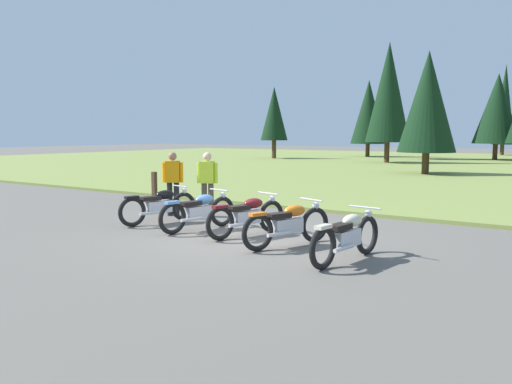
% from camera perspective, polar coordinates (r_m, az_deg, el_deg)
% --- Properties ---
extents(ground_plane, '(140.00, 140.00, 0.00)m').
position_cam_1_polar(ground_plane, '(10.72, -1.79, -5.09)').
color(ground_plane, '#605B54').
extents(grass_moorland, '(80.00, 44.00, 0.10)m').
position_cam_1_polar(grass_moorland, '(35.16, 23.64, 2.54)').
color(grass_moorland, olive).
rests_on(grass_moorland, ground).
extents(forest_treeline, '(38.24, 30.37, 8.53)m').
position_cam_1_polar(forest_treeline, '(41.67, 25.26, 8.68)').
color(forest_treeline, '#47331E').
rests_on(forest_treeline, ground).
extents(motorcycle_black, '(0.79, 2.05, 0.88)m').
position_cam_1_polar(motorcycle_black, '(12.57, -10.66, -1.45)').
color(motorcycle_black, black).
rests_on(motorcycle_black, ground).
extents(motorcycle_sky_blue, '(0.70, 2.08, 0.88)m').
position_cam_1_polar(motorcycle_sky_blue, '(11.55, -6.34, -2.08)').
color(motorcycle_sky_blue, black).
rests_on(motorcycle_sky_blue, ground).
extents(motorcycle_maroon, '(0.79, 2.05, 0.88)m').
position_cam_1_polar(motorcycle_maroon, '(10.84, -0.97, -2.61)').
color(motorcycle_maroon, black).
rests_on(motorcycle_maroon, ground).
extents(motorcycle_orange, '(0.92, 2.00, 0.88)m').
position_cam_1_polar(motorcycle_orange, '(9.85, 3.56, -3.54)').
color(motorcycle_orange, black).
rests_on(motorcycle_orange, ground).
extents(motorcycle_cream, '(0.62, 2.09, 0.88)m').
position_cam_1_polar(motorcycle_cream, '(8.83, 10.02, -4.80)').
color(motorcycle_cream, black).
rests_on(motorcycle_cream, ground).
extents(rider_checking_bike, '(0.52, 0.34, 1.67)m').
position_cam_1_polar(rider_checking_bike, '(13.31, -5.39, 1.28)').
color(rider_checking_bike, '#4C4233').
rests_on(rider_checking_bike, ground).
extents(rider_in_hivis_vest, '(0.48, 0.38, 1.67)m').
position_cam_1_polar(rider_in_hivis_vest, '(13.63, -9.18, 1.35)').
color(rider_in_hivis_vest, black).
rests_on(rider_in_hivis_vest, ground).
extents(trail_marker_post, '(0.12, 0.12, 1.04)m').
position_cam_1_polar(trail_marker_post, '(15.31, -11.16, 0.26)').
color(trail_marker_post, '#47331E').
rests_on(trail_marker_post, ground).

